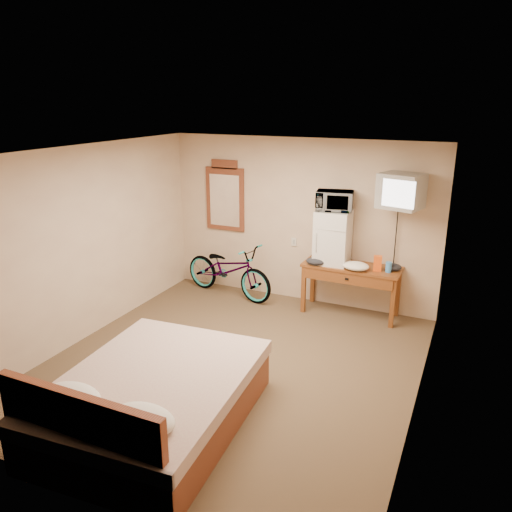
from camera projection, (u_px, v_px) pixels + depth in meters
name	position (u px, v px, depth m)	size (l,w,h in m)	color
room	(230.00, 266.00, 5.58)	(4.60, 4.64, 2.50)	#4A3A25
desk	(351.00, 274.00, 7.15)	(1.40, 0.56, 0.75)	brown
mini_fridge	(333.00, 237.00, 7.15)	(0.49, 0.47, 0.77)	silver
microwave	(335.00, 201.00, 6.99)	(0.51, 0.34, 0.28)	silver
snack_bag	(378.00, 263.00, 6.89)	(0.11, 0.06, 0.22)	#E85514
blue_cup	(389.00, 267.00, 6.85)	(0.08, 0.08, 0.15)	#4290E0
cloth_cream	(356.00, 266.00, 6.94)	(0.37, 0.29, 0.11)	white
cloth_dark_a	(316.00, 261.00, 7.16)	(0.29, 0.21, 0.11)	black
cloth_dark_b	(394.00, 267.00, 6.93)	(0.22, 0.18, 0.10)	black
crt_television	(401.00, 191.00, 6.55)	(0.63, 0.66, 0.46)	black
wall_mirror	(225.00, 197.00, 7.96)	(0.66, 0.04, 1.13)	brown
bicycle	(228.00, 269.00, 7.93)	(0.58, 1.66, 0.87)	black
bed	(150.00, 401.00, 4.75)	(1.80, 2.29, 0.90)	brown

